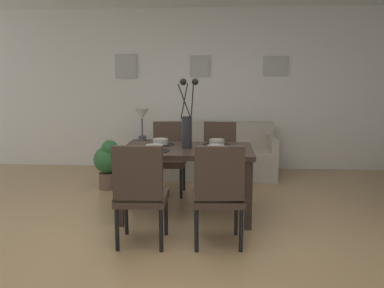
# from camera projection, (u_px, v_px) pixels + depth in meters

# --- Properties ---
(ground_plane) EXTENTS (9.00, 9.00, 0.00)m
(ground_plane) POSITION_uv_depth(u_px,v_px,m) (162.00, 242.00, 3.68)
(ground_plane) COLOR tan
(back_wall_panel) EXTENTS (9.00, 0.10, 2.60)m
(back_wall_panel) POSITION_uv_depth(u_px,v_px,m) (191.00, 90.00, 6.68)
(back_wall_panel) COLOR white
(back_wall_panel) RESTS_ON ground
(dining_table) EXTENTS (1.40, 0.91, 0.74)m
(dining_table) POSITION_uv_depth(u_px,v_px,m) (187.00, 156.00, 4.33)
(dining_table) COLOR #33261E
(dining_table) RESTS_ON ground
(dining_chair_near_left) EXTENTS (0.45, 0.45, 0.92)m
(dining_chair_near_left) POSITION_uv_depth(u_px,v_px,m) (141.00, 190.00, 3.51)
(dining_chair_near_left) COLOR #3D2D23
(dining_chair_near_left) RESTS_ON ground
(dining_chair_near_right) EXTENTS (0.44, 0.44, 0.92)m
(dining_chair_near_right) POSITION_uv_depth(u_px,v_px,m) (168.00, 154.00, 5.23)
(dining_chair_near_right) COLOR #3D2D23
(dining_chair_near_right) RESTS_ON ground
(dining_chair_far_left) EXTENTS (0.47, 0.47, 0.92)m
(dining_chair_far_left) POSITION_uv_depth(u_px,v_px,m) (218.00, 191.00, 3.50)
(dining_chair_far_left) COLOR #3D2D23
(dining_chair_far_left) RESTS_ON ground
(dining_chair_far_right) EXTENTS (0.46, 0.46, 0.92)m
(dining_chair_far_right) POSITION_uv_depth(u_px,v_px,m) (219.00, 154.00, 5.20)
(dining_chair_far_right) COLOR #3D2D23
(dining_chair_far_right) RESTS_ON ground
(centerpiece_vase) EXTENTS (0.21, 0.23, 0.73)m
(centerpiece_vase) POSITION_uv_depth(u_px,v_px,m) (187.00, 122.00, 4.27)
(centerpiece_vase) COLOR #232326
(centerpiece_vase) RESTS_ON dining_table
(placemat_near_left) EXTENTS (0.32, 0.32, 0.01)m
(placemat_near_left) POSITION_uv_depth(u_px,v_px,m) (154.00, 151.00, 4.14)
(placemat_near_left) COLOR black
(placemat_near_left) RESTS_ON dining_table
(bowl_near_left) EXTENTS (0.17, 0.17, 0.07)m
(bowl_near_left) POSITION_uv_depth(u_px,v_px,m) (154.00, 147.00, 4.13)
(bowl_near_left) COLOR #B2ADA3
(bowl_near_left) RESTS_ON dining_table
(placemat_near_right) EXTENTS (0.32, 0.32, 0.01)m
(placemat_near_right) POSITION_uv_depth(u_px,v_px,m) (161.00, 144.00, 4.54)
(placemat_near_right) COLOR black
(placemat_near_right) RESTS_ON dining_table
(bowl_near_right) EXTENTS (0.17, 0.17, 0.07)m
(bowl_near_right) POSITION_uv_depth(u_px,v_px,m) (161.00, 141.00, 4.54)
(bowl_near_right) COLOR #B2ADA3
(bowl_near_right) RESTS_ON dining_table
(placemat_far_left) EXTENTS (0.32, 0.32, 0.01)m
(placemat_far_left) POSITION_uv_depth(u_px,v_px,m) (216.00, 151.00, 4.09)
(placemat_far_left) COLOR black
(placemat_far_left) RESTS_ON dining_table
(bowl_far_left) EXTENTS (0.17, 0.17, 0.07)m
(bowl_far_left) POSITION_uv_depth(u_px,v_px,m) (216.00, 148.00, 4.08)
(bowl_far_left) COLOR #B2ADA3
(bowl_far_left) RESTS_ON dining_table
(placemat_far_right) EXTENTS (0.32, 0.32, 0.01)m
(placemat_far_right) POSITION_uv_depth(u_px,v_px,m) (217.00, 145.00, 4.49)
(placemat_far_right) COLOR black
(placemat_far_right) RESTS_ON dining_table
(bowl_far_right) EXTENTS (0.17, 0.17, 0.07)m
(bowl_far_right) POSITION_uv_depth(u_px,v_px,m) (217.00, 142.00, 4.49)
(bowl_far_right) COLOR #B2ADA3
(bowl_far_right) RESTS_ON dining_table
(sofa) EXTENTS (1.70, 0.84, 0.80)m
(sofa) POSITION_uv_depth(u_px,v_px,m) (219.00, 157.00, 6.22)
(sofa) COLOR #B2A899
(sofa) RESTS_ON ground
(side_table) EXTENTS (0.36, 0.36, 0.52)m
(side_table) POSITION_uv_depth(u_px,v_px,m) (143.00, 158.00, 6.30)
(side_table) COLOR #33261E
(side_table) RESTS_ON ground
(table_lamp) EXTENTS (0.22, 0.22, 0.51)m
(table_lamp) POSITION_uv_depth(u_px,v_px,m) (142.00, 117.00, 6.20)
(table_lamp) COLOR #4C4C51
(table_lamp) RESTS_ON side_table
(framed_picture_left) EXTENTS (0.36, 0.03, 0.39)m
(framed_picture_left) POSITION_uv_depth(u_px,v_px,m) (126.00, 66.00, 6.63)
(framed_picture_left) COLOR #B2ADA3
(framed_picture_center) EXTENTS (0.32, 0.03, 0.34)m
(framed_picture_center) POSITION_uv_depth(u_px,v_px,m) (200.00, 66.00, 6.54)
(framed_picture_center) COLOR #B2ADA3
(framed_picture_right) EXTENTS (0.40, 0.03, 0.31)m
(framed_picture_right) POSITION_uv_depth(u_px,v_px,m) (276.00, 66.00, 6.45)
(framed_picture_right) COLOR #B2ADA3
(potted_plant) EXTENTS (0.36, 0.36, 0.67)m
(potted_plant) POSITION_uv_depth(u_px,v_px,m) (108.00, 162.00, 5.42)
(potted_plant) COLOR brown
(potted_plant) RESTS_ON ground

